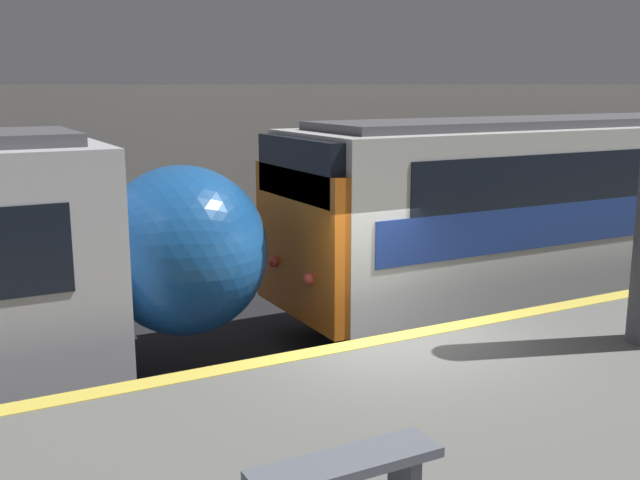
# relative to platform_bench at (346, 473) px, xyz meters

# --- Properties ---
(ground_plane) EXTENTS (120.00, 120.00, 0.00)m
(ground_plane) POSITION_rel_platform_bench_xyz_m (2.55, 3.30, -1.46)
(ground_plane) COLOR black
(platform) EXTENTS (40.00, 4.11, 1.13)m
(platform) POSITION_rel_platform_bench_xyz_m (2.55, 1.25, -0.90)
(platform) COLOR slate
(platform) RESTS_ON ground
(station_rear_barrier) EXTENTS (50.00, 0.15, 4.26)m
(station_rear_barrier) POSITION_rel_platform_bench_xyz_m (2.55, 10.43, 0.67)
(station_rear_barrier) COLOR #9E998E
(station_rear_barrier) RESTS_ON ground
(platform_bench) EXTENTS (1.50, 0.40, 0.45)m
(platform_bench) POSITION_rel_platform_bench_xyz_m (0.00, 0.00, 0.00)
(platform_bench) COLOR slate
(platform_bench) RESTS_ON platform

